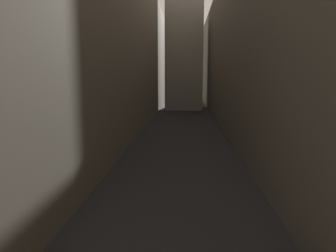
% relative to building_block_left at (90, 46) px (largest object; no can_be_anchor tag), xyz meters
% --- Properties ---
extents(ground_plane, '(264.00, 264.00, 0.00)m').
position_rel_building_block_left_xyz_m(ground_plane, '(12.85, -2.00, -11.46)').
color(ground_plane, '#232326').
extents(building_block_left, '(14.70, 108.00, 22.92)m').
position_rel_building_block_left_xyz_m(building_block_left, '(0.00, 0.00, 0.00)').
color(building_block_left, '#756B5B').
rests_on(building_block_left, ground).
extents(building_block_right, '(11.31, 108.00, 21.74)m').
position_rel_building_block_left_xyz_m(building_block_right, '(24.00, 0.00, -0.59)').
color(building_block_right, '#60594F').
rests_on(building_block_right, ground).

